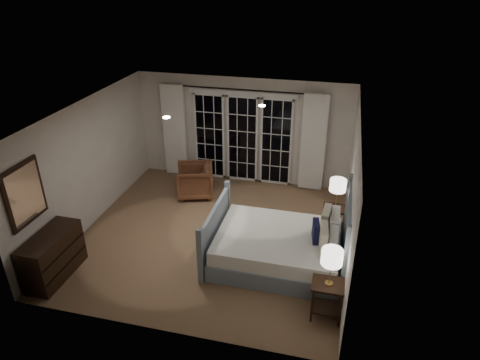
% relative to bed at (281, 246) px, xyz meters
% --- Properties ---
extents(floor, '(5.00, 5.00, 0.00)m').
position_rel_bed_xyz_m(floor, '(-1.41, 0.52, -0.34)').
color(floor, olive).
rests_on(floor, ground).
extents(ceiling, '(5.00, 5.00, 0.00)m').
position_rel_bed_xyz_m(ceiling, '(-1.41, 0.52, 2.16)').
color(ceiling, white).
rests_on(ceiling, wall_back).
extents(wall_left, '(0.02, 5.00, 2.50)m').
position_rel_bed_xyz_m(wall_left, '(-3.91, 0.52, 0.91)').
color(wall_left, beige).
rests_on(wall_left, floor).
extents(wall_right, '(0.02, 5.00, 2.50)m').
position_rel_bed_xyz_m(wall_right, '(1.09, 0.52, 0.91)').
color(wall_right, beige).
rests_on(wall_right, floor).
extents(wall_back, '(5.00, 0.02, 2.50)m').
position_rel_bed_xyz_m(wall_back, '(-1.41, 3.02, 0.91)').
color(wall_back, beige).
rests_on(wall_back, floor).
extents(wall_front, '(5.00, 0.02, 2.50)m').
position_rel_bed_xyz_m(wall_front, '(-1.41, -1.98, 0.91)').
color(wall_front, beige).
rests_on(wall_front, floor).
extents(french_doors, '(2.50, 0.04, 2.20)m').
position_rel_bed_xyz_m(french_doors, '(-1.41, 2.98, 0.75)').
color(french_doors, black).
rests_on(french_doors, wall_back).
extents(curtain_rod, '(3.50, 0.03, 0.03)m').
position_rel_bed_xyz_m(curtain_rod, '(-1.41, 2.92, 1.91)').
color(curtain_rod, black).
rests_on(curtain_rod, wall_back).
extents(curtain_left, '(0.55, 0.10, 2.25)m').
position_rel_bed_xyz_m(curtain_left, '(-3.06, 2.90, 0.81)').
color(curtain_left, white).
rests_on(curtain_left, curtain_rod).
extents(curtain_right, '(0.55, 0.10, 2.25)m').
position_rel_bed_xyz_m(curtain_right, '(0.24, 2.90, 0.81)').
color(curtain_right, white).
rests_on(curtain_right, curtain_rod).
extents(downlight_a, '(0.12, 0.12, 0.01)m').
position_rel_bed_xyz_m(downlight_a, '(-0.61, 1.12, 2.15)').
color(downlight_a, white).
rests_on(downlight_a, ceiling).
extents(downlight_b, '(0.12, 0.12, 0.01)m').
position_rel_bed_xyz_m(downlight_b, '(-2.01, 0.12, 2.15)').
color(downlight_b, white).
rests_on(downlight_b, ceiling).
extents(bed, '(2.32, 1.67, 1.36)m').
position_rel_bed_xyz_m(bed, '(0.00, 0.00, 0.00)').
color(bed, gray).
rests_on(bed, floor).
extents(nightstand_left, '(0.48, 0.38, 0.62)m').
position_rel_bed_xyz_m(nightstand_left, '(0.86, -1.13, 0.07)').
color(nightstand_left, black).
rests_on(nightstand_left, floor).
extents(nightstand_right, '(0.46, 0.37, 0.60)m').
position_rel_bed_xyz_m(nightstand_right, '(0.86, 1.12, 0.05)').
color(nightstand_right, black).
rests_on(nightstand_right, floor).
extents(lamp_left, '(0.31, 0.31, 0.59)m').
position_rel_bed_xyz_m(lamp_left, '(0.86, -1.13, 0.76)').
color(lamp_left, tan).
rests_on(lamp_left, nightstand_left).
extents(lamp_right, '(0.31, 0.31, 0.59)m').
position_rel_bed_xyz_m(lamp_right, '(0.86, 1.12, 0.73)').
color(lamp_right, tan).
rests_on(lamp_right, nightstand_right).
extents(armchair, '(1.01, 0.99, 0.73)m').
position_rel_bed_xyz_m(armchair, '(-2.27, 1.97, 0.03)').
color(armchair, brown).
rests_on(armchair, floor).
extents(dresser, '(0.49, 1.14, 0.81)m').
position_rel_bed_xyz_m(dresser, '(-3.64, -1.26, 0.07)').
color(dresser, black).
rests_on(dresser, floor).
extents(mirror, '(0.05, 0.85, 1.00)m').
position_rel_bed_xyz_m(mirror, '(-3.88, -1.26, 1.21)').
color(mirror, black).
rests_on(mirror, wall_left).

